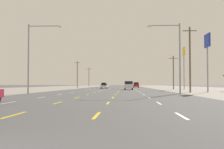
% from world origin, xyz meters
% --- Properties ---
extents(ground_plane, '(572.00, 572.00, 0.00)m').
position_xyz_m(ground_plane, '(0.00, 66.00, 0.00)').
color(ground_plane, '#4C4C4F').
extents(lot_apron_left, '(28.00, 440.00, 0.01)m').
position_xyz_m(lot_apron_left, '(-24.75, 66.00, 0.00)').
color(lot_apron_left, gray).
rests_on(lot_apron_left, ground).
extents(lot_apron_right, '(28.00, 440.00, 0.01)m').
position_xyz_m(lot_apron_right, '(24.75, 66.00, 0.00)').
color(lot_apron_right, gray).
rests_on(lot_apron_right, ground).
extents(lane_markings, '(10.64, 227.60, 0.01)m').
position_xyz_m(lane_markings, '(0.00, 104.50, 0.01)').
color(lane_markings, white).
rests_on(lane_markings, ground).
extents(signal_span_wire, '(26.24, 0.53, 8.56)m').
position_xyz_m(signal_span_wire, '(0.66, 9.11, 4.90)').
color(signal_span_wire, brown).
rests_on(signal_span_wire, ground).
extents(suv_inner_right_near, '(1.98, 4.90, 1.98)m').
position_xyz_m(suv_inner_right_near, '(3.73, 59.31, 1.03)').
color(suv_inner_right_near, white).
rests_on(suv_inner_right_near, ground).
extents(sedan_inner_left_mid, '(1.80, 4.50, 1.46)m').
position_xyz_m(sedan_inner_left_mid, '(-3.28, 75.83, 0.76)').
color(sedan_inner_left_mid, white).
rests_on(sedan_inner_left_mid, ground).
extents(suv_far_right_midfar, '(1.98, 4.90, 1.98)m').
position_xyz_m(suv_far_right_midfar, '(7.08, 100.46, 1.03)').
color(suv_far_right_midfar, red).
rests_on(suv_far_right_midfar, ground).
extents(suv_far_left_far, '(1.98, 4.90, 1.98)m').
position_xyz_m(suv_far_left_far, '(-6.96, 121.31, 1.03)').
color(suv_far_left_far, maroon).
rests_on(suv_far_left_far, ground).
extents(pole_sign_right_row_1, '(0.24, 2.69, 9.44)m').
position_xyz_m(pole_sign_right_row_1, '(16.22, 40.20, 7.40)').
color(pole_sign_right_row_1, gray).
rests_on(pole_sign_right_row_1, ground).
extents(pole_sign_right_row_2, '(0.24, 1.77, 10.14)m').
position_xyz_m(pole_sign_right_row_2, '(16.93, 61.20, 7.52)').
color(pole_sign_right_row_2, gray).
rests_on(pole_sign_right_row_2, ground).
extents(streetlight_left_row_0, '(4.67, 0.26, 9.43)m').
position_xyz_m(streetlight_left_row_0, '(-9.64, 31.83, 5.54)').
color(streetlight_left_row_0, gray).
rests_on(streetlight_left_row_0, ground).
extents(streetlight_right_row_0, '(4.38, 0.26, 9.35)m').
position_xyz_m(streetlight_right_row_0, '(9.68, 31.83, 5.47)').
color(streetlight_right_row_0, gray).
rests_on(streetlight_right_row_0, ground).
extents(utility_pole_right_row_0, '(2.20, 0.26, 10.28)m').
position_xyz_m(utility_pole_right_row_0, '(13.07, 38.70, 5.34)').
color(utility_pole_right_row_0, brown).
rests_on(utility_pole_right_row_0, ground).
extents(utility_pole_right_row_1, '(2.20, 0.26, 8.35)m').
position_xyz_m(utility_pole_right_row_1, '(14.93, 64.15, 4.37)').
color(utility_pole_right_row_1, brown).
rests_on(utility_pole_right_row_1, ground).
extents(utility_pole_left_row_2, '(2.20, 0.26, 9.71)m').
position_xyz_m(utility_pole_left_row_2, '(-14.56, 94.39, 5.05)').
color(utility_pole_left_row_2, brown).
rests_on(utility_pole_left_row_2, ground).
extents(utility_pole_left_row_3, '(2.20, 0.26, 9.55)m').
position_xyz_m(utility_pole_left_row_3, '(-15.20, 131.11, 4.97)').
color(utility_pole_left_row_3, brown).
rests_on(utility_pole_left_row_3, ground).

